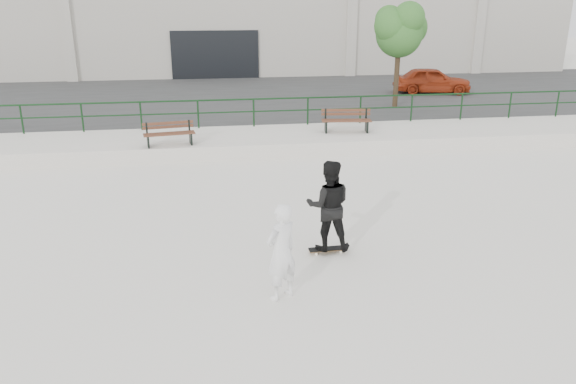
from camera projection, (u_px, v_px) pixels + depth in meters
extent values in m
plane|color=silver|center=(254.00, 278.00, 10.49)|extent=(120.00, 120.00, 0.00)
cube|color=silver|center=(229.00, 143.00, 19.28)|extent=(30.00, 3.00, 0.50)
cube|color=#323232|center=(220.00, 100.00, 27.22)|extent=(60.00, 14.00, 0.50)
cylinder|color=#133618|center=(226.00, 100.00, 20.09)|extent=(28.00, 0.06, 0.06)
cylinder|color=#133618|center=(226.00, 112.00, 20.23)|extent=(28.00, 0.05, 0.05)
cylinder|color=#133618|center=(22.00, 120.00, 19.27)|extent=(0.06, 0.06, 1.00)
cylinder|color=#133618|center=(82.00, 118.00, 19.55)|extent=(0.06, 0.06, 1.00)
cylinder|color=#133618|center=(141.00, 116.00, 19.83)|extent=(0.06, 0.06, 1.00)
cylinder|color=#133618|center=(198.00, 114.00, 20.11)|extent=(0.06, 0.06, 1.00)
cylinder|color=#133618|center=(254.00, 113.00, 20.39)|extent=(0.06, 0.06, 1.00)
cylinder|color=#133618|center=(308.00, 111.00, 20.67)|extent=(0.06, 0.06, 1.00)
cylinder|color=#133618|center=(360.00, 110.00, 20.95)|extent=(0.06, 0.06, 1.00)
cylinder|color=#133618|center=(412.00, 108.00, 21.23)|extent=(0.06, 0.06, 1.00)
cylinder|color=#133618|center=(461.00, 107.00, 21.51)|extent=(0.06, 0.06, 1.00)
cylinder|color=#133618|center=(510.00, 105.00, 21.79)|extent=(0.06, 0.06, 1.00)
cylinder|color=#133618|center=(557.00, 104.00, 22.07)|extent=(0.06, 0.06, 1.00)
cube|color=#ADA89B|center=(211.00, 12.00, 39.07)|extent=(44.00, 16.00, 8.00)
cube|color=black|center=(215.00, 59.00, 32.34)|extent=(5.00, 0.15, 3.20)
cube|color=#ADA89B|center=(67.00, 33.00, 30.67)|extent=(0.60, 0.25, 6.20)
cube|color=#ADA89B|center=(351.00, 31.00, 32.92)|extent=(0.60, 0.25, 6.20)
cube|color=#ADA89B|center=(479.00, 30.00, 34.04)|extent=(0.60, 0.25, 6.20)
cube|color=#59321E|center=(170.00, 135.00, 17.63)|extent=(1.60, 0.35, 0.04)
cube|color=#59321E|center=(169.00, 134.00, 17.78)|extent=(1.60, 0.35, 0.04)
cube|color=#59321E|center=(169.00, 133.00, 17.92)|extent=(1.60, 0.35, 0.04)
cube|color=#59321E|center=(168.00, 127.00, 17.93)|extent=(1.59, 0.28, 0.09)
cube|color=#59321E|center=(168.00, 123.00, 17.89)|extent=(1.59, 0.28, 0.09)
cube|color=black|center=(148.00, 141.00, 17.66)|extent=(0.12, 0.45, 0.37)
cube|color=black|center=(147.00, 128.00, 17.75)|extent=(0.06, 0.05, 0.37)
cube|color=black|center=(191.00, 138.00, 18.03)|extent=(0.12, 0.45, 0.37)
cube|color=black|center=(189.00, 126.00, 18.12)|extent=(0.06, 0.05, 0.37)
cube|color=#59321E|center=(347.00, 122.00, 19.39)|extent=(1.72, 0.33, 0.04)
cube|color=#59321E|center=(346.00, 120.00, 19.55)|extent=(1.72, 0.33, 0.04)
cube|color=#59321E|center=(346.00, 119.00, 19.71)|extent=(1.72, 0.33, 0.04)
cube|color=#59321E|center=(346.00, 114.00, 19.72)|extent=(1.71, 0.26, 0.10)
cube|color=#59321E|center=(346.00, 110.00, 19.68)|extent=(1.71, 0.26, 0.10)
cube|color=black|center=(326.00, 127.00, 19.60)|extent=(0.12, 0.48, 0.40)
cube|color=black|center=(325.00, 114.00, 19.71)|extent=(0.06, 0.05, 0.40)
cube|color=black|center=(367.00, 126.00, 19.63)|extent=(0.12, 0.48, 0.40)
cube|color=black|center=(366.00, 114.00, 19.74)|extent=(0.06, 0.05, 0.40)
cylinder|color=#3F301F|center=(397.00, 76.00, 23.92)|extent=(0.22, 0.22, 2.61)
sphere|color=#24551F|center=(399.00, 34.00, 23.35)|extent=(1.95, 1.95, 1.95)
sphere|color=#24551F|center=(409.00, 28.00, 23.66)|extent=(1.52, 1.52, 1.52)
sphere|color=#24551F|center=(391.00, 26.00, 22.98)|extent=(1.41, 1.41, 1.41)
sphere|color=#24551F|center=(409.00, 18.00, 22.76)|extent=(1.30, 1.30, 1.30)
sphere|color=#24551F|center=(389.00, 20.00, 23.54)|extent=(1.19, 1.19, 1.19)
imported|color=#9D2F13|center=(432.00, 80.00, 27.47)|extent=(3.93, 2.22, 1.26)
cube|color=black|center=(328.00, 249.00, 11.53)|extent=(0.79, 0.23, 0.02)
cube|color=brown|center=(328.00, 249.00, 11.54)|extent=(0.79, 0.23, 0.01)
cube|color=gray|center=(315.00, 251.00, 11.50)|extent=(0.07, 0.16, 0.03)
cube|color=gray|center=(340.00, 249.00, 11.59)|extent=(0.07, 0.16, 0.03)
cylinder|color=#F8ECCF|center=(316.00, 254.00, 11.42)|extent=(0.06, 0.03, 0.06)
cylinder|color=#F8ECCF|center=(314.00, 250.00, 11.60)|extent=(0.06, 0.03, 0.06)
cylinder|color=#F8ECCF|center=(341.00, 252.00, 11.51)|extent=(0.06, 0.03, 0.06)
cylinder|color=#F8ECCF|center=(338.00, 248.00, 11.68)|extent=(0.06, 0.03, 0.06)
imported|color=black|center=(329.00, 206.00, 11.22)|extent=(1.00, 0.83, 1.87)
imported|color=white|center=(281.00, 252.00, 9.54)|extent=(0.76, 0.70, 1.75)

